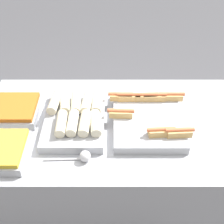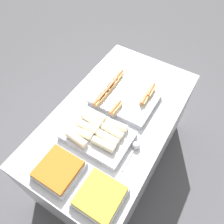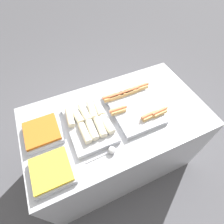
{
  "view_description": "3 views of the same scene",
  "coord_description": "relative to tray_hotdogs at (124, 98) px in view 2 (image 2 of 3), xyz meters",
  "views": [
    {
      "loc": [
        -0.03,
        -1.32,
        2.04
      ],
      "look_at": [
        -0.04,
        0.0,
        0.95
      ],
      "focal_mm": 50.0,
      "sensor_mm": 36.0,
      "label": 1
    },
    {
      "loc": [
        -0.87,
        -0.51,
        2.27
      ],
      "look_at": [
        -0.04,
        0.0,
        0.95
      ],
      "focal_mm": 35.0,
      "sensor_mm": 36.0,
      "label": 2
    },
    {
      "loc": [
        -0.39,
        -0.77,
        2.07
      ],
      "look_at": [
        -0.04,
        0.0,
        0.95
      ],
      "focal_mm": 28.0,
      "sensor_mm": 36.0,
      "label": 3
    }
  ],
  "objects": [
    {
      "name": "ground_plane",
      "position": [
        -0.16,
        -0.01,
        -0.91
      ],
      "size": [
        12.0,
        12.0,
        0.0
      ],
      "primitive_type": "plane",
      "color": "#4C4C51"
    },
    {
      "name": "counter",
      "position": [
        -0.16,
        -0.01,
        -0.47
      ],
      "size": [
        1.56,
        0.88,
        0.87
      ],
      "color": "#A8AAB2",
      "rests_on": "ground_plane"
    },
    {
      "name": "tray_hotdogs",
      "position": [
        0.0,
        0.0,
        0.0
      ],
      "size": [
        0.45,
        0.49,
        0.1
      ],
      "color": "#A8AAB2",
      "rests_on": "counter"
    },
    {
      "name": "tray_side_front",
      "position": [
        -0.76,
        -0.26,
        0.0
      ],
      "size": [
        0.27,
        0.27,
        0.07
      ],
      "color": "#A8AAB2",
      "rests_on": "counter"
    },
    {
      "name": "serving_spoon_near",
      "position": [
        -0.34,
        -0.29,
        -0.01
      ],
      "size": [
        0.23,
        0.06,
        0.06
      ],
      "color": "silver",
      "rests_on": "counter"
    },
    {
      "name": "tray_side_back",
      "position": [
        -0.76,
        0.06,
        0.0
      ],
      "size": [
        0.27,
        0.27,
        0.07
      ],
      "color": "#A8AAB2",
      "rests_on": "counter"
    },
    {
      "name": "tray_wraps",
      "position": [
        -0.4,
        -0.01,
        0.01
      ],
      "size": [
        0.33,
        0.48,
        0.1
      ],
      "color": "#A8AAB2",
      "rests_on": "counter"
    }
  ]
}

